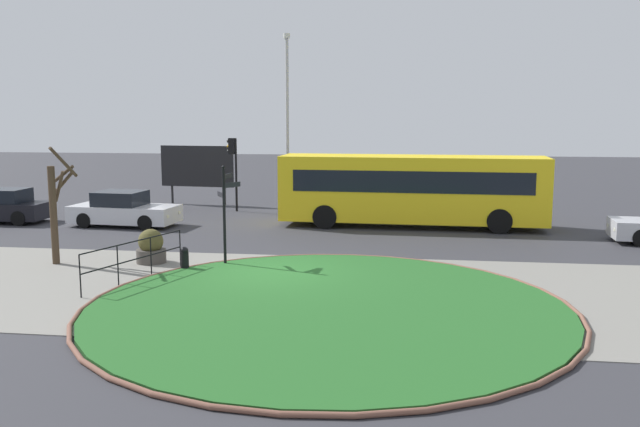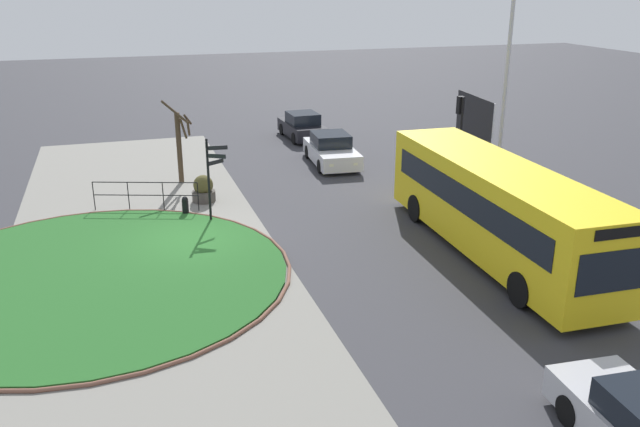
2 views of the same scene
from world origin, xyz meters
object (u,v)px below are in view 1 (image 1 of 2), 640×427
Objects in this scene: bus_yellow at (412,189)px; planter_near_signpost at (151,248)px; lamppost_tall at (287,118)px; billboard_left at (197,167)px; car_near_lane at (3,207)px; street_tree_bare at (56,206)px; bollard_foreground at (185,259)px; traffic_light_near at (233,158)px; car_far_lane at (124,210)px; signpost_directional at (225,207)px.

planter_near_signpost is at bearing -133.28° from bus_yellow.
lamppost_tall is 6.04m from billboard_left.
bus_yellow is 17.82m from car_near_lane.
billboard_left is at bearing -134.96° from car_near_lane.
billboard_left is at bearing 90.54° from street_tree_bare.
bollard_foreground is 0.19× the size of car_near_lane.
bollard_foreground is at bearing 96.83° from traffic_light_near.
car_near_lane is at bearing -156.19° from lamppost_tall.
car_near_lane is 5.66m from car_far_lane.
billboard_left is at bearing 154.82° from bus_yellow.
billboard_left reaches higher than car_near_lane.
car_far_lane is 7.39m from street_tree_bare.
billboard_left is (-5.45, 13.84, 0.11)m from signpost_directional.
bus_yellow is (6.76, 9.06, 1.23)m from bollard_foreground.
car_far_lane reaches higher than bollard_foreground.
car_far_lane is 7.32m from billboard_left.
signpost_directional reaches higher than bus_yellow.
lamppost_tall is at bearing 86.70° from bollard_foreground.
bus_yellow is 2.76× the size of car_near_lane.
traffic_light_near is 0.96× the size of street_tree_bare.
street_tree_bare reaches higher than bus_yellow.
street_tree_bare reaches higher than car_far_lane.
planter_near_signpost is at bearing 147.76° from bollard_foreground.
street_tree_bare is at bearing 174.95° from bollard_foreground.
car_far_lane reaches higher than planter_near_signpost.
bollard_foreground is 4.54m from street_tree_bare.
bus_yellow is 2.96× the size of street_tree_bare.
traffic_light_near reaches higher than planter_near_signpost.
car_near_lane is 1.12× the size of traffic_light_near.
lamppost_tall is at bearing 68.21° from street_tree_bare.
street_tree_bare is (-5.31, -0.52, -0.02)m from signpost_directional.
street_tree_bare reaches higher than signpost_directional.
lamppost_tall is (-0.28, 12.05, 2.69)m from signpost_directional.
signpost_directional is 4.23× the size of bollard_foreground.
bollard_foreground is 0.20× the size of street_tree_bare.
car_near_lane is (-17.75, -1.29, -0.93)m from bus_yellow.
lamppost_tall reaches higher than traffic_light_near.
billboard_left reaches higher than bollard_foreground.
planter_near_signpost is at bearing -71.87° from billboard_left.
street_tree_bare is at bearing -83.54° from billboard_left.
bollard_foreground is 1.68m from planter_near_signpost.
street_tree_bare is at bearing -174.37° from signpost_directional.
car_far_lane is at bearing -171.33° from bus_yellow.
car_near_lane is 0.87× the size of car_far_lane.
planter_near_signpost is at bearing 142.66° from car_near_lane.
car_near_lane is at bearing -127.40° from billboard_left.
signpost_directional is 13.89m from car_near_lane.
signpost_directional is 2.86× the size of planter_near_signpost.
planter_near_signpost is at bearing 90.54° from traffic_light_near.
car_near_lane reaches higher than bollard_foreground.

